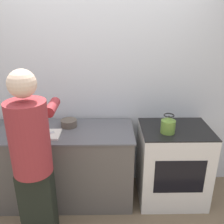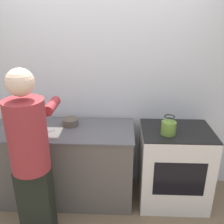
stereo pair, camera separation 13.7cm
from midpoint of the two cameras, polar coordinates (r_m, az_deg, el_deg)
name	(u,v)px [view 2 (the right image)]	position (r m, az deg, el deg)	size (l,w,h in m)	color
ground_plane	(99,214)	(2.99, -1.55, -22.38)	(12.00, 12.00, 0.00)	#7A664C
wall_back	(102,85)	(2.94, -0.90, 6.29)	(8.00, 0.05, 2.60)	silver
counter	(64,164)	(3.01, -9.57, -11.57)	(1.60, 0.65, 0.89)	#5B5651
oven	(174,166)	(3.01, 15.19, -11.86)	(0.76, 0.60, 0.91)	silver
person	(31,154)	(2.33, -16.50, -9.25)	(0.38, 0.62, 1.69)	black
cutting_board	(47,133)	(2.72, -13.28, -4.66)	(0.30, 0.24, 0.02)	silver
knife	(43,132)	(2.71, -14.03, -4.54)	(0.23, 0.12, 0.01)	silver
kettle	(169,126)	(2.65, 14.28, -3.24)	(0.15, 0.15, 0.20)	olive
bowl_prep	(70,122)	(2.86, -8.14, -2.31)	(0.18, 0.18, 0.08)	brown
canister_jar	(17,115)	(3.11, -19.63, -0.61)	(0.17, 0.17, 0.15)	tan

